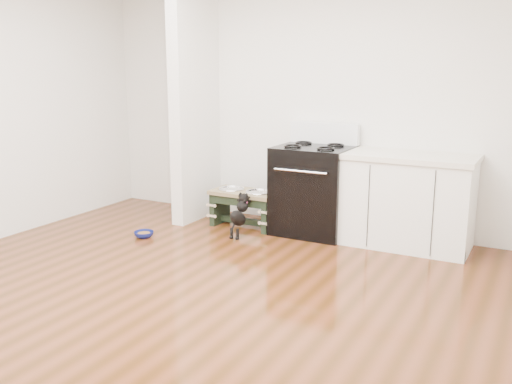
{
  "coord_description": "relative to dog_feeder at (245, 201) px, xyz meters",
  "views": [
    {
      "loc": [
        2.46,
        -3.26,
        1.76
      ],
      "look_at": [
        -0.18,
        1.68,
        0.49
      ],
      "focal_mm": 40.0,
      "sensor_mm": 36.0,
      "label": 1
    }
  ],
  "objects": [
    {
      "name": "floor_bowl",
      "position": [
        -0.72,
        -0.84,
        -0.25
      ],
      "size": [
        0.25,
        0.25,
        0.06
      ],
      "rotation": [
        0.0,
        0.0,
        0.3
      ],
      "color": "navy",
      "rests_on": "ground"
    },
    {
      "name": "oven_range",
      "position": [
        0.75,
        0.15,
        0.19
      ],
      "size": [
        0.76,
        0.69,
        1.14
      ],
      "color": "black",
      "rests_on": "ground"
    },
    {
      "name": "puppy",
      "position": [
        0.13,
        -0.34,
        -0.04
      ],
      "size": [
        0.13,
        0.38,
        0.45
      ],
      "color": "black",
      "rests_on": "ground"
    },
    {
      "name": "partition_wall",
      "position": [
        -0.68,
        0.09,
        1.06
      ],
      "size": [
        0.15,
        0.8,
        2.7
      ],
      "primitive_type": "cube",
      "color": "silver",
      "rests_on": "ground"
    },
    {
      "name": "room_shell",
      "position": [
        0.5,
        -2.01,
        1.33
      ],
      "size": [
        5.0,
        5.0,
        5.0
      ],
      "color": "silver",
      "rests_on": "ground"
    },
    {
      "name": "ground",
      "position": [
        0.5,
        -2.01,
        -0.29
      ],
      "size": [
        5.0,
        5.0,
        0.0
      ],
      "primitive_type": "plane",
      "color": "#42230B",
      "rests_on": "ground"
    },
    {
      "name": "dog_feeder",
      "position": [
        0.0,
        0.0,
        0.0
      ],
      "size": [
        0.73,
        0.39,
        0.42
      ],
      "color": "black",
      "rests_on": "ground"
    },
    {
      "name": "cabinet_run",
      "position": [
        1.73,
        0.16,
        0.17
      ],
      "size": [
        1.24,
        0.64,
        0.91
      ],
      "color": "white",
      "rests_on": "ground"
    }
  ]
}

